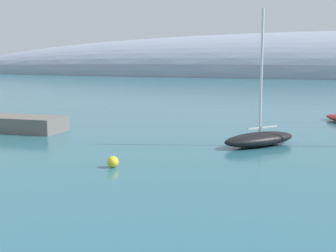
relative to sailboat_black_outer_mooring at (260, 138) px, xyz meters
name	(u,v)px	position (x,y,z in m)	size (l,w,h in m)	color
sailboat_black_outer_mooring	(260,138)	(0.00, 0.00, 0.00)	(5.83, 6.66, 10.18)	black
mooring_buoy_yellow	(113,162)	(-7.20, -10.22, -0.27)	(0.70, 0.70, 0.70)	yellow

